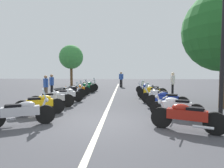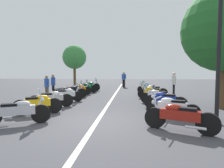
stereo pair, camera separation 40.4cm
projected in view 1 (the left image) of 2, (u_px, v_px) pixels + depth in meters
ground_plane at (102, 122)px, 6.68m from camera, size 80.00×80.00×0.00m
lane_centre_stripe at (113, 97)px, 13.19m from camera, size 28.95×0.16×0.01m
motorcycle_left_row_0 at (22, 112)px, 6.22m from camera, size 1.15×1.99×1.22m
motorcycle_left_row_1 at (40, 104)px, 7.81m from camera, size 1.08×1.85×1.01m
motorcycle_left_row_2 at (53, 99)px, 9.25m from camera, size 1.24×1.95×1.01m
motorcycle_left_row_3 at (66, 95)px, 11.00m from camera, size 1.08×1.90×1.20m
motorcycle_left_row_4 at (71, 92)px, 12.62m from camera, size 1.14×1.98×1.22m
motorcycle_left_row_5 at (78, 89)px, 14.23m from camera, size 1.15×1.82×1.21m
motorcycle_left_row_6 at (83, 88)px, 15.76m from camera, size 1.12×2.04×1.02m
motorcycle_left_row_7 at (87, 86)px, 17.31m from camera, size 0.97×1.97×1.23m
motorcycle_left_row_8 at (88, 85)px, 18.99m from camera, size 1.00×1.87×0.99m
motorcycle_right_row_0 at (186, 116)px, 5.69m from camera, size 1.07×2.05×1.01m
motorcycle_right_row_1 at (176, 107)px, 7.30m from camera, size 1.00×1.94×0.98m
motorcycle_right_row_2 at (167, 100)px, 8.99m from camera, size 1.03×1.93×1.01m
motorcycle_right_row_3 at (158, 96)px, 10.50m from camera, size 1.05×1.88×1.19m
motorcycle_right_row_4 at (151, 92)px, 12.28m from camera, size 1.14×1.80×1.22m
motorcycle_right_row_5 at (152, 90)px, 13.76m from camera, size 1.01×2.01×1.00m
motorcycle_right_row_6 at (147, 88)px, 15.40m from camera, size 1.27×1.80×0.98m
street_lamp_twin_globe at (224, 17)px, 6.49m from camera, size 0.32×1.22×5.47m
traffic_cone_0 at (66, 89)px, 16.08m from camera, size 0.36×0.36×0.61m
bystander_0 at (121, 78)px, 21.83m from camera, size 0.34×0.45×1.77m
bystander_1 at (173, 82)px, 14.01m from camera, size 0.53×0.32×1.75m
bystander_2 at (52, 83)px, 13.85m from camera, size 0.53×0.32×1.61m
bystander_3 at (46, 85)px, 12.48m from camera, size 0.36×0.43×1.56m
bystander_4 at (121, 78)px, 22.10m from camera, size 0.32×0.52×1.77m
roadside_tree_0 at (71, 57)px, 23.66m from camera, size 2.99×2.99×5.14m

